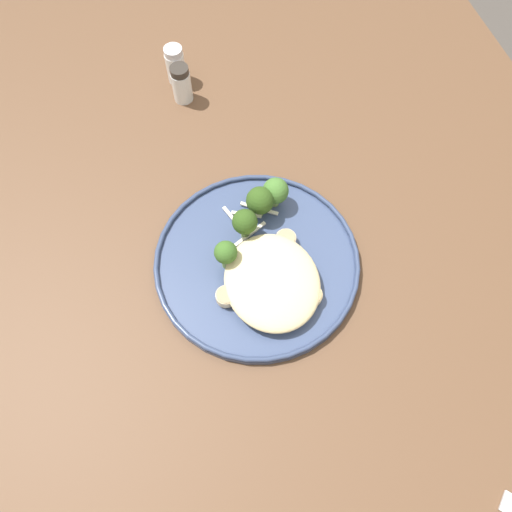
{
  "coord_description": "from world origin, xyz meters",
  "views": [
    {
      "loc": [
        0.3,
        -0.14,
        1.4
      ],
      "look_at": [
        -0.0,
        -0.05,
        0.76
      ],
      "focal_mm": 35.96,
      "sensor_mm": 36.0,
      "label": 1
    }
  ],
  "objects_px": {
    "dinner_plate": "(256,260)",
    "seared_scallop_large_seared": "(264,272)",
    "seared_scallop_rear_pale": "(299,306)",
    "broccoli_floret_rear_charred": "(276,191)",
    "salt_shaker": "(175,65)",
    "broccoli_floret_beside_noodles": "(245,223)",
    "broccoli_floret_center_pile": "(260,201)",
    "pepper_shaker": "(182,84)",
    "seared_scallop_right_edge": "(283,240)",
    "seared_scallop_half_hidden": "(226,296)",
    "seared_scallop_left_edge": "(312,296)",
    "broccoli_floret_split_head": "(226,254)"
  },
  "relations": [
    {
      "from": "dinner_plate",
      "to": "seared_scallop_large_seared",
      "type": "xyz_separation_m",
      "value": [
        0.03,
        0.0,
        0.01
      ]
    },
    {
      "from": "salt_shaker",
      "to": "broccoli_floret_rear_charred",
      "type": "bearing_deg",
      "value": 15.41
    },
    {
      "from": "broccoli_floret_rear_charred",
      "to": "dinner_plate",
      "type": "bearing_deg",
      "value": -33.82
    },
    {
      "from": "broccoli_floret_beside_noodles",
      "to": "broccoli_floret_rear_charred",
      "type": "relative_size",
      "value": 1.09
    },
    {
      "from": "seared_scallop_right_edge",
      "to": "broccoli_floret_beside_noodles",
      "type": "bearing_deg",
      "value": -120.52
    },
    {
      "from": "seared_scallop_left_edge",
      "to": "dinner_plate",
      "type": "bearing_deg",
      "value": -145.82
    },
    {
      "from": "broccoli_floret_rear_charred",
      "to": "salt_shaker",
      "type": "distance_m",
      "value": 0.31
    },
    {
      "from": "seared_scallop_right_edge",
      "to": "pepper_shaker",
      "type": "distance_m",
      "value": 0.33
    },
    {
      "from": "salt_shaker",
      "to": "dinner_plate",
      "type": "bearing_deg",
      "value": 4.18
    },
    {
      "from": "seared_scallop_large_seared",
      "to": "broccoli_floret_beside_noodles",
      "type": "bearing_deg",
      "value": -173.8
    },
    {
      "from": "seared_scallop_left_edge",
      "to": "broccoli_floret_split_head",
      "type": "height_order",
      "value": "broccoli_floret_split_head"
    },
    {
      "from": "dinner_plate",
      "to": "seared_scallop_large_seared",
      "type": "relative_size",
      "value": 12.57
    },
    {
      "from": "seared_scallop_half_hidden",
      "to": "salt_shaker",
      "type": "height_order",
      "value": "salt_shaker"
    },
    {
      "from": "broccoli_floret_center_pile",
      "to": "pepper_shaker",
      "type": "distance_m",
      "value": 0.27
    },
    {
      "from": "dinner_plate",
      "to": "seared_scallop_rear_pale",
      "type": "bearing_deg",
      "value": 20.54
    },
    {
      "from": "seared_scallop_rear_pale",
      "to": "broccoli_floret_rear_charred",
      "type": "distance_m",
      "value": 0.17
    },
    {
      "from": "broccoli_floret_beside_noodles",
      "to": "pepper_shaker",
      "type": "xyz_separation_m",
      "value": [
        -0.29,
        -0.02,
        -0.01
      ]
    },
    {
      "from": "dinner_plate",
      "to": "broccoli_floret_center_pile",
      "type": "bearing_deg",
      "value": 158.73
    },
    {
      "from": "seared_scallop_half_hidden",
      "to": "seared_scallop_left_edge",
      "type": "relative_size",
      "value": 0.98
    },
    {
      "from": "dinner_plate",
      "to": "seared_scallop_half_hidden",
      "type": "xyz_separation_m",
      "value": [
        0.05,
        -0.06,
        0.01
      ]
    },
    {
      "from": "seared_scallop_left_edge",
      "to": "broccoli_floret_rear_charred",
      "type": "distance_m",
      "value": 0.16
    },
    {
      "from": "seared_scallop_rear_pale",
      "to": "seared_scallop_large_seared",
      "type": "relative_size",
      "value": 1.42
    },
    {
      "from": "seared_scallop_left_edge",
      "to": "broccoli_floret_center_pile",
      "type": "height_order",
      "value": "broccoli_floret_center_pile"
    },
    {
      "from": "broccoli_floret_rear_charred",
      "to": "salt_shaker",
      "type": "relative_size",
      "value": 0.8
    },
    {
      "from": "seared_scallop_large_seared",
      "to": "pepper_shaker",
      "type": "distance_m",
      "value": 0.36
    },
    {
      "from": "broccoli_floret_rear_charred",
      "to": "salt_shaker",
      "type": "height_order",
      "value": "salt_shaker"
    },
    {
      "from": "seared_scallop_large_seared",
      "to": "seared_scallop_half_hidden",
      "type": "bearing_deg",
      "value": -71.46
    },
    {
      "from": "seared_scallop_large_seared",
      "to": "broccoli_floret_rear_charred",
      "type": "height_order",
      "value": "broccoli_floret_rear_charred"
    },
    {
      "from": "dinner_plate",
      "to": "broccoli_floret_rear_charred",
      "type": "height_order",
      "value": "broccoli_floret_rear_charred"
    },
    {
      "from": "seared_scallop_right_edge",
      "to": "broccoli_floret_split_head",
      "type": "bearing_deg",
      "value": -83.87
    },
    {
      "from": "broccoli_floret_beside_noodles",
      "to": "broccoli_floret_center_pile",
      "type": "relative_size",
      "value": 1.02
    },
    {
      "from": "seared_scallop_left_edge",
      "to": "salt_shaker",
      "type": "bearing_deg",
      "value": -169.82
    },
    {
      "from": "seared_scallop_large_seared",
      "to": "broccoli_floret_center_pile",
      "type": "relative_size",
      "value": 0.41
    },
    {
      "from": "broccoli_floret_rear_charred",
      "to": "seared_scallop_large_seared",
      "type": "bearing_deg",
      "value": -25.05
    },
    {
      "from": "broccoli_floret_center_pile",
      "to": "salt_shaker",
      "type": "height_order",
      "value": "same"
    },
    {
      "from": "seared_scallop_rear_pale",
      "to": "broccoli_floret_rear_charred",
      "type": "bearing_deg",
      "value": 173.03
    },
    {
      "from": "broccoli_floret_split_head",
      "to": "broccoli_floret_rear_charred",
      "type": "bearing_deg",
      "value": 128.97
    },
    {
      "from": "seared_scallop_half_hidden",
      "to": "broccoli_floret_beside_noodles",
      "type": "height_order",
      "value": "broccoli_floret_beside_noodles"
    },
    {
      "from": "seared_scallop_large_seared",
      "to": "broccoli_floret_rear_charred",
      "type": "xyz_separation_m",
      "value": [
        -0.11,
        0.05,
        0.02
      ]
    },
    {
      "from": "dinner_plate",
      "to": "salt_shaker",
      "type": "height_order",
      "value": "salt_shaker"
    },
    {
      "from": "seared_scallop_large_seared",
      "to": "broccoli_floret_beside_noodles",
      "type": "height_order",
      "value": "broccoli_floret_beside_noodles"
    },
    {
      "from": "seared_scallop_right_edge",
      "to": "broccoli_floret_center_pile",
      "type": "relative_size",
      "value": 0.51
    },
    {
      "from": "broccoli_floret_center_pile",
      "to": "salt_shaker",
      "type": "relative_size",
      "value": 0.85
    },
    {
      "from": "seared_scallop_right_edge",
      "to": "broccoli_floret_center_pile",
      "type": "xyz_separation_m",
      "value": [
        -0.06,
        -0.02,
        0.02
      ]
    },
    {
      "from": "seared_scallop_rear_pale",
      "to": "seared_scallop_left_edge",
      "type": "relative_size",
      "value": 1.16
    },
    {
      "from": "dinner_plate",
      "to": "broccoli_floret_split_head",
      "type": "bearing_deg",
      "value": -94.49
    },
    {
      "from": "dinner_plate",
      "to": "salt_shaker",
      "type": "distance_m",
      "value": 0.38
    },
    {
      "from": "broccoli_floret_center_pile",
      "to": "seared_scallop_right_edge",
      "type": "bearing_deg",
      "value": 16.58
    },
    {
      "from": "broccoli_floret_beside_noodles",
      "to": "broccoli_floret_rear_charred",
      "type": "distance_m",
      "value": 0.07
    },
    {
      "from": "broccoli_floret_split_head",
      "to": "seared_scallop_rear_pale",
      "type": "bearing_deg",
      "value": 39.13
    }
  ]
}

